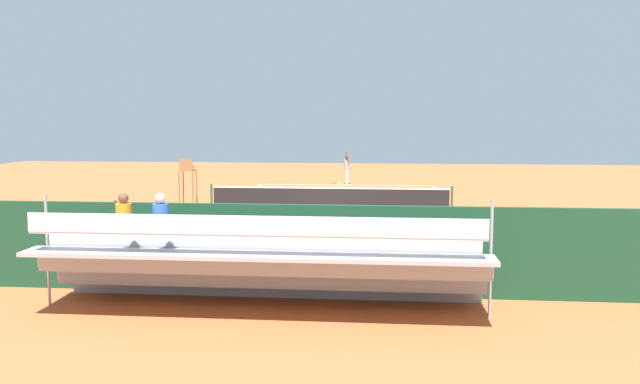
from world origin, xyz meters
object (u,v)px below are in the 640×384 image
object	(u,v)px
tennis_net	(330,198)
bleacher_stand	(260,265)
equipment_bag	(335,280)
tennis_ball_near	(347,186)
umpire_chair	(187,178)
courtside_bench	(423,265)
tennis_player	(347,167)
tennis_racket	(338,183)
line_judge	(109,238)
tennis_ball_far	(302,186)

from	to	relation	value
tennis_net	bleacher_stand	xyz separation A→B (m)	(0.08, 15.35, 0.42)
equipment_bag	tennis_ball_near	distance (m)	23.57
umpire_chair	courtside_bench	size ratio (longest dim) A/B	1.19
equipment_bag	tennis_ball_near	bearing A→B (deg)	-87.03
tennis_net	tennis_player	xyz separation A→B (m)	(-0.02, -11.48, 0.51)
bleacher_stand	umpire_chair	bearing A→B (deg)	-68.48
bleacher_stand	tennis_ball_near	bearing A→B (deg)	-90.36
tennis_net	tennis_racket	distance (m)	12.05
tennis_net	tennis_racket	world-z (taller)	tennis_net
courtside_bench	line_judge	size ratio (longest dim) A/B	0.93
tennis_net	courtside_bench	bearing A→B (deg)	103.96
line_judge	tennis_net	bearing A→B (deg)	-107.75
tennis_racket	line_judge	size ratio (longest dim) A/B	0.30
line_judge	tennis_player	bearing A→B (deg)	-99.73
tennis_player	line_judge	size ratio (longest dim) A/B	1.00
umpire_chair	tennis_ball_far	xyz separation A→B (m)	(-3.74, -9.65, -1.28)
tennis_racket	line_judge	xyz separation A→B (m)	(3.67, 25.14, 1.00)
tennis_ball_near	line_judge	world-z (taller)	line_judge
equipment_bag	tennis_player	bearing A→B (deg)	-87.04
tennis_net	umpire_chair	distance (m)	6.26
bleacher_stand	tennis_ball_near	world-z (taller)	bleacher_stand
equipment_bag	tennis_ball_far	distance (m)	23.54
tennis_net	tennis_ball_far	bearing A→B (deg)	-75.96
umpire_chair	courtside_bench	bearing A→B (deg)	125.22
courtside_bench	tennis_racket	world-z (taller)	courtside_bench
tennis_racket	umpire_chair	bearing A→B (deg)	64.39
tennis_net	tennis_ball_far	distance (m)	10.15
tennis_net	line_judge	distance (m)	13.77
courtside_bench	line_judge	distance (m)	7.51
bleacher_stand	tennis_ball_far	bearing A→B (deg)	-84.59
bleacher_stand	line_judge	xyz separation A→B (m)	(4.12, -2.24, 0.10)
umpire_chair	line_judge	world-z (taller)	umpire_chair
tennis_player	tennis_ball_near	size ratio (longest dim) A/B	29.18
tennis_ball_near	tennis_ball_far	distance (m)	2.56
equipment_bag	tennis_ball_near	size ratio (longest dim) A/B	13.64
tennis_player	tennis_net	bearing A→B (deg)	89.90
line_judge	bleacher_stand	bearing A→B (deg)	151.42
equipment_bag	tennis_racket	xyz separation A→B (m)	(1.83, -25.43, -0.16)
tennis_player	tennis_ball_far	bearing A→B (deg)	33.58
umpire_chair	tennis_player	size ratio (longest dim) A/B	1.11
tennis_ball_far	tennis_player	bearing A→B (deg)	-146.42
tennis_ball_far	tennis_ball_near	bearing A→B (deg)	-173.10
equipment_bag	courtside_bench	bearing A→B (deg)	-176.31
courtside_bench	tennis_racket	distance (m)	25.59
tennis_ball_near	courtside_bench	bearing A→B (deg)	97.82
tennis_ball_near	line_judge	bearing A→B (deg)	79.57
umpire_chair	tennis_racket	distance (m)	13.20
bleacher_stand	tennis_net	bearing A→B (deg)	-90.28
tennis_player	tennis_ball_far	world-z (taller)	tennis_player
tennis_net	tennis_ball_far	world-z (taller)	tennis_net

